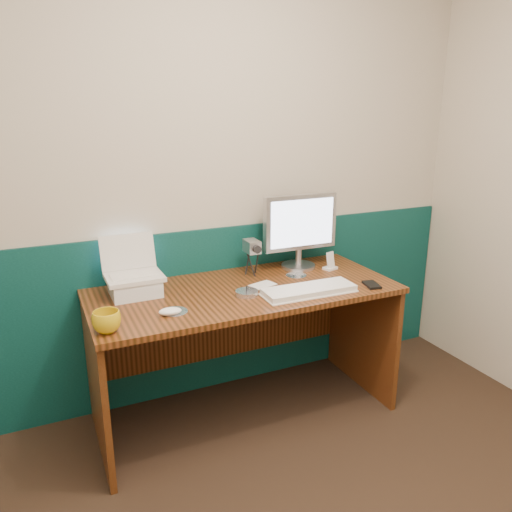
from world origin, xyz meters
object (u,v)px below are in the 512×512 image
keyboard (309,291)px  camcorder (252,258)px  desk (245,353)px  mug (107,322)px  laptop (133,257)px  monitor (299,231)px

keyboard → camcorder: 0.43m
desk → mug: size_ratio=13.31×
desk → mug: mug is taller
mug → keyboard: bearing=2.5°
laptop → mug: laptop is taller
keyboard → mug: bearing=-176.4°
laptop → mug: size_ratio=2.31×
desk → mug: (-0.73, -0.24, 0.42)m
monitor → laptop: bearing=-175.5°
desk → keyboard: 0.52m
monitor → keyboard: (-0.16, -0.40, -0.21)m
laptop → keyboard: size_ratio=0.58×
desk → monitor: bearing=24.8°
laptop → desk: bearing=-15.7°
camcorder → desk: bearing=-123.5°
desk → camcorder: camcorder is taller
mug → desk: bearing=18.3°
keyboard → mug: size_ratio=4.00×
laptop → keyboard: 0.90m
laptop → camcorder: bearing=3.5°
keyboard → camcorder: bearing=111.6°
desk → camcorder: size_ratio=8.04×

